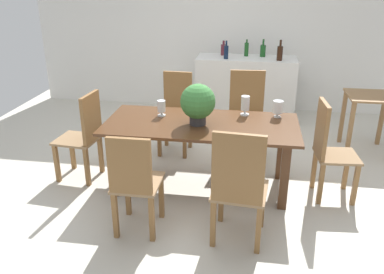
# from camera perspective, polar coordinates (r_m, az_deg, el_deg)

# --- Properties ---
(ground_plane) EXTENTS (7.04, 7.04, 0.00)m
(ground_plane) POSITION_cam_1_polar(r_m,az_deg,el_deg) (4.78, 1.68, -5.20)
(ground_plane) COLOR beige
(back_wall) EXTENTS (6.40, 0.10, 2.60)m
(back_wall) POSITION_cam_1_polar(r_m,az_deg,el_deg) (6.88, 4.66, 14.74)
(back_wall) COLOR white
(back_wall) RESTS_ON ground
(dining_table) EXTENTS (2.01, 0.92, 0.74)m
(dining_table) POSITION_cam_1_polar(r_m,az_deg,el_deg) (4.26, 1.29, 0.55)
(dining_table) COLOR #4C2D19
(dining_table) RESTS_ON ground
(chair_foot_end) EXTENTS (0.44, 0.44, 1.03)m
(chair_foot_end) POSITION_cam_1_polar(r_m,az_deg,el_deg) (4.32, 18.62, -1.32)
(chair_foot_end) COLOR brown
(chair_foot_end) RESTS_ON ground
(chair_far_left) EXTENTS (0.42, 0.44, 1.02)m
(chair_far_left) POSITION_cam_1_polar(r_m,az_deg,el_deg) (5.24, -2.19, 3.97)
(chair_far_left) COLOR brown
(chair_far_left) RESTS_ON ground
(chair_near_left) EXTENTS (0.40, 0.45, 0.98)m
(chair_near_left) POSITION_cam_1_polar(r_m,az_deg,el_deg) (3.55, -8.10, -6.09)
(chair_near_left) COLOR brown
(chair_near_left) RESTS_ON ground
(chair_near_right) EXTENTS (0.50, 0.50, 1.08)m
(chair_near_right) POSITION_cam_1_polar(r_m,az_deg,el_deg) (3.38, 6.58, -6.63)
(chair_near_right) COLOR brown
(chair_near_right) RESTS_ON ground
(chair_head_end) EXTENTS (0.48, 0.45, 1.00)m
(chair_head_end) POSITION_cam_1_polar(r_m,az_deg,el_deg) (4.62, -14.87, 0.52)
(chair_head_end) COLOR brown
(chair_head_end) RESTS_ON ground
(chair_far_right) EXTENTS (0.50, 0.44, 1.08)m
(chair_far_right) POSITION_cam_1_polar(r_m,az_deg,el_deg) (5.14, 7.65, 3.83)
(chair_far_right) COLOR brown
(chair_far_right) RESTS_ON ground
(flower_centerpiece) EXTENTS (0.36, 0.36, 0.42)m
(flower_centerpiece) POSITION_cam_1_polar(r_m,az_deg,el_deg) (4.11, 0.84, 4.86)
(flower_centerpiece) COLOR #333338
(flower_centerpiece) RESTS_ON dining_table
(crystal_vase_left) EXTENTS (0.10, 0.10, 0.21)m
(crystal_vase_left) POSITION_cam_1_polar(r_m,az_deg,el_deg) (4.45, 7.49, 4.62)
(crystal_vase_left) COLOR silver
(crystal_vase_left) RESTS_ON dining_table
(crystal_vase_center_near) EXTENTS (0.11, 0.11, 0.18)m
(crystal_vase_center_near) POSITION_cam_1_polar(r_m,az_deg,el_deg) (4.45, 11.98, 4.09)
(crystal_vase_center_near) COLOR silver
(crystal_vase_center_near) RESTS_ON dining_table
(crystal_vase_right) EXTENTS (0.09, 0.09, 0.17)m
(crystal_vase_right) POSITION_cam_1_polar(r_m,az_deg,el_deg) (4.41, -4.32, 4.22)
(crystal_vase_right) COLOR silver
(crystal_vase_right) RESTS_ON dining_table
(wine_glass) EXTENTS (0.06, 0.06, 0.15)m
(wine_glass) POSITION_cam_1_polar(r_m,az_deg,el_deg) (4.49, 1.35, 4.69)
(wine_glass) COLOR silver
(wine_glass) RESTS_ON dining_table
(kitchen_counter) EXTENTS (1.49, 0.56, 1.00)m
(kitchen_counter) POSITION_cam_1_polar(r_m,az_deg,el_deg) (6.36, 7.47, 6.60)
(kitchen_counter) COLOR silver
(kitchen_counter) RESTS_ON ground
(wine_bottle_dark) EXTENTS (0.08, 0.08, 0.29)m
(wine_bottle_dark) POSITION_cam_1_polar(r_m,az_deg,el_deg) (6.10, 12.24, 11.50)
(wine_bottle_dark) COLOR black
(wine_bottle_dark) RESTS_ON kitchen_counter
(wine_bottle_clear) EXTENTS (0.08, 0.08, 0.22)m
(wine_bottle_clear) POSITION_cam_1_polar(r_m,az_deg,el_deg) (6.38, 4.44, 12.17)
(wine_bottle_clear) COLOR #511E28
(wine_bottle_clear) RESTS_ON kitchen_counter
(wine_bottle_tall) EXTENTS (0.08, 0.08, 0.26)m
(wine_bottle_tall) POSITION_cam_1_polar(r_m,az_deg,el_deg) (6.33, 9.93, 11.90)
(wine_bottle_tall) COLOR #194C1E
(wine_bottle_tall) RESTS_ON kitchen_counter
(wine_bottle_green) EXTENTS (0.06, 0.06, 0.25)m
(wine_bottle_green) POSITION_cam_1_polar(r_m,az_deg,el_deg) (6.34, 7.66, 12.13)
(wine_bottle_green) COLOR #194C1E
(wine_bottle_green) RESTS_ON kitchen_counter
(wine_bottle_amber) EXTENTS (0.07, 0.07, 0.27)m
(wine_bottle_amber) POSITION_cam_1_polar(r_m,az_deg,el_deg) (6.10, 4.82, 11.85)
(wine_bottle_amber) COLOR #0F1E38
(wine_bottle_amber) RESTS_ON kitchen_counter
(side_table) EXTENTS (0.58, 0.59, 0.76)m
(side_table) POSITION_cam_1_polar(r_m,az_deg,el_deg) (5.64, 23.62, 3.58)
(side_table) COLOR olive
(side_table) RESTS_ON ground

